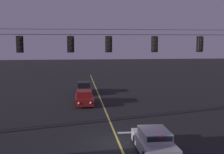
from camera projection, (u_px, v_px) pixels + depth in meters
The scene contains 12 objects.
ground_plane at pixel (119, 142), 18.55m from camera, with size 180.00×180.00×0.00m, color black.
lane_centre_stripe at pixel (106, 111), 26.98m from camera, with size 0.14×60.00×0.01m, color #D1C64C.
stop_bar_paint at pixel (142, 132), 20.70m from camera, with size 3.40×0.36×0.01m, color silver.
signal_span_assembly at pixel (114, 71), 20.57m from camera, with size 20.37×0.32×8.18m.
traffic_light_leftmost at pixel (19, 44), 19.58m from camera, with size 0.48×0.41×1.22m.
traffic_light_left_inner at pixel (71, 44), 19.98m from camera, with size 0.48×0.41×1.22m.
traffic_light_centre at pixel (109, 44), 20.29m from camera, with size 0.48×0.41×1.22m.
traffic_light_right_inner at pixel (155, 44), 20.67m from camera, with size 0.48×0.41×1.22m.
traffic_light_rightmost at pixel (201, 44), 21.06m from camera, with size 0.48×0.41×1.22m.
car_waiting_near_lane at pixel (154, 142), 16.71m from camera, with size 1.80×4.33×1.39m.
car_oncoming_lead at pixel (84, 98), 29.94m from camera, with size 1.80×4.42×1.39m.
car_oncoming_trailing at pixel (84, 88), 36.44m from camera, with size 1.80×4.42×1.39m.
Camera 1 is at (-2.54, -17.76, 6.27)m, focal length 47.40 mm.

